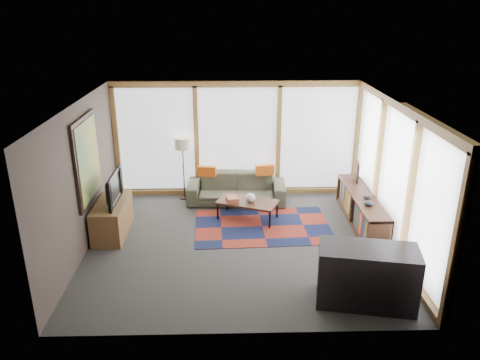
{
  "coord_description": "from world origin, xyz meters",
  "views": [
    {
      "loc": [
        -0.21,
        -7.63,
        4.15
      ],
      "look_at": [
        0.0,
        0.4,
        1.1
      ],
      "focal_mm": 35.0,
      "sensor_mm": 36.0,
      "label": 1
    }
  ],
  "objects_px": {
    "sofa": "(236,188)",
    "bar_counter": "(367,276)",
    "floor_lamp": "(184,168)",
    "bookshelf": "(361,209)",
    "television": "(109,188)",
    "coffee_table": "(247,210)",
    "tv_console": "(112,218)"
  },
  "relations": [
    {
      "from": "sofa",
      "to": "coffee_table",
      "type": "distance_m",
      "value": 0.93
    },
    {
      "from": "sofa",
      "to": "television",
      "type": "bearing_deg",
      "value": -145.35
    },
    {
      "from": "coffee_table",
      "to": "bookshelf",
      "type": "xyz_separation_m",
      "value": [
        2.26,
        -0.26,
        0.11
      ]
    },
    {
      "from": "bookshelf",
      "to": "television",
      "type": "xyz_separation_m",
      "value": [
        -4.85,
        -0.33,
        0.64
      ]
    },
    {
      "from": "coffee_table",
      "to": "bookshelf",
      "type": "bearing_deg",
      "value": -6.62
    },
    {
      "from": "bar_counter",
      "to": "sofa",
      "type": "bearing_deg",
      "value": 126.64
    },
    {
      "from": "floor_lamp",
      "to": "bar_counter",
      "type": "relative_size",
      "value": 1.01
    },
    {
      "from": "floor_lamp",
      "to": "television",
      "type": "relative_size",
      "value": 1.4
    },
    {
      "from": "bookshelf",
      "to": "tv_console",
      "type": "distance_m",
      "value": 4.87
    },
    {
      "from": "bookshelf",
      "to": "sofa",
      "type": "bearing_deg",
      "value": 154.89
    },
    {
      "from": "bookshelf",
      "to": "television",
      "type": "relative_size",
      "value": 2.4
    },
    {
      "from": "coffee_table",
      "to": "bar_counter",
      "type": "bearing_deg",
      "value": -60.92
    },
    {
      "from": "coffee_table",
      "to": "television",
      "type": "height_order",
      "value": "television"
    },
    {
      "from": "floor_lamp",
      "to": "television",
      "type": "bearing_deg",
      "value": -125.04
    },
    {
      "from": "coffee_table",
      "to": "bookshelf",
      "type": "relative_size",
      "value": 0.49
    },
    {
      "from": "tv_console",
      "to": "floor_lamp",
      "type": "bearing_deg",
      "value": 54.41
    },
    {
      "from": "sofa",
      "to": "floor_lamp",
      "type": "height_order",
      "value": "floor_lamp"
    },
    {
      "from": "sofa",
      "to": "floor_lamp",
      "type": "distance_m",
      "value": 1.26
    },
    {
      "from": "coffee_table",
      "to": "bar_counter",
      "type": "distance_m",
      "value": 3.32
    },
    {
      "from": "bar_counter",
      "to": "bookshelf",
      "type": "bearing_deg",
      "value": 87.11
    },
    {
      "from": "floor_lamp",
      "to": "tv_console",
      "type": "xyz_separation_m",
      "value": [
        -1.22,
        -1.71,
        -0.39
      ]
    },
    {
      "from": "bookshelf",
      "to": "television",
      "type": "bearing_deg",
      "value": -176.14
    },
    {
      "from": "floor_lamp",
      "to": "coffee_table",
      "type": "xyz_separation_m",
      "value": [
        1.38,
        -1.14,
        -0.51
      ]
    },
    {
      "from": "tv_console",
      "to": "television",
      "type": "bearing_deg",
      "value": -57.94
    },
    {
      "from": "sofa",
      "to": "bookshelf",
      "type": "distance_m",
      "value": 2.73
    },
    {
      "from": "bookshelf",
      "to": "bar_counter",
      "type": "bearing_deg",
      "value": -103.87
    },
    {
      "from": "coffee_table",
      "to": "bar_counter",
      "type": "xyz_separation_m",
      "value": [
        1.61,
        -2.9,
        0.25
      ]
    },
    {
      "from": "floor_lamp",
      "to": "television",
      "type": "distance_m",
      "value": 2.12
    },
    {
      "from": "bar_counter",
      "to": "tv_console",
      "type": "bearing_deg",
      "value": 162.07
    },
    {
      "from": "floor_lamp",
      "to": "bookshelf",
      "type": "height_order",
      "value": "floor_lamp"
    },
    {
      "from": "floor_lamp",
      "to": "bookshelf",
      "type": "relative_size",
      "value": 0.59
    },
    {
      "from": "sofa",
      "to": "bar_counter",
      "type": "relative_size",
      "value": 1.53
    }
  ]
}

